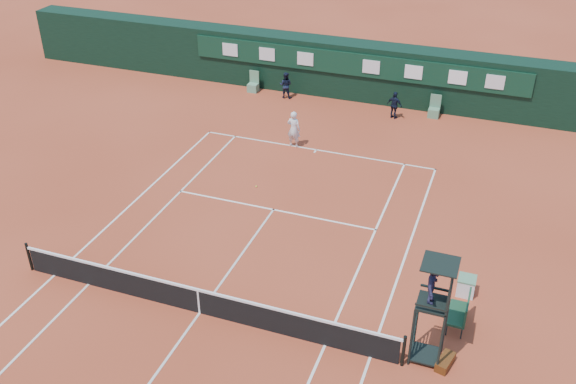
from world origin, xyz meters
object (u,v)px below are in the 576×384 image
(umpire_chair, at_px, (434,292))
(cooler, at_px, (466,286))
(tennis_net, at_px, (199,300))
(player, at_px, (294,129))
(player_bench, at_px, (462,311))

(umpire_chair, relative_size, cooler, 5.30)
(tennis_net, bearing_deg, player, 95.34)
(tennis_net, xyz_separation_m, player, (-1.11, 11.88, 0.37))
(tennis_net, xyz_separation_m, cooler, (7.71, 3.81, -0.18))
(cooler, distance_m, player, 11.97)
(cooler, relative_size, player, 0.37)
(tennis_net, bearing_deg, umpire_chair, 4.12)
(tennis_net, distance_m, player, 11.94)
(tennis_net, bearing_deg, player_bench, 15.92)
(cooler, bearing_deg, umpire_chair, -102.89)
(player, bearing_deg, umpire_chair, 130.10)
(tennis_net, height_order, umpire_chair, umpire_chair)
(player_bench, bearing_deg, umpire_chair, -114.52)
(tennis_net, xyz_separation_m, player_bench, (7.73, 2.20, 0.09))
(player_bench, xyz_separation_m, cooler, (-0.02, 1.60, -0.27))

